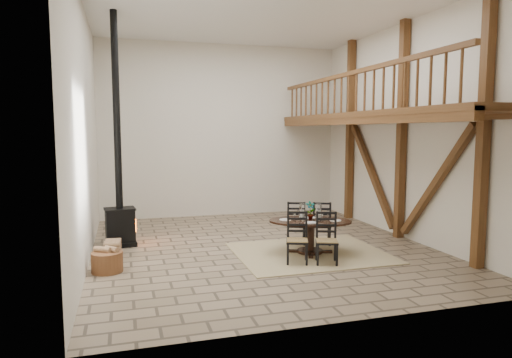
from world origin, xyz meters
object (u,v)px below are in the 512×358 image
object	(u,v)px
log_basket	(107,261)
log_stack	(113,248)
dining_table	(310,234)
wood_stove	(119,195)

from	to	relation	value
log_basket	log_stack	size ratio (longest dim) A/B	1.25
dining_table	log_basket	world-z (taller)	dining_table
dining_table	log_stack	distance (m)	4.01
wood_stove	log_basket	world-z (taller)	wood_stove
dining_table	log_basket	xyz separation A→B (m)	(-3.95, -0.12, -0.21)
log_stack	log_basket	bearing A→B (deg)	-93.88
wood_stove	log_stack	xyz separation A→B (m)	(-0.15, -0.75, -0.97)
dining_table	wood_stove	bearing A→B (deg)	175.42
log_stack	dining_table	bearing A→B (deg)	-14.20
wood_stove	log_stack	bearing A→B (deg)	-107.75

